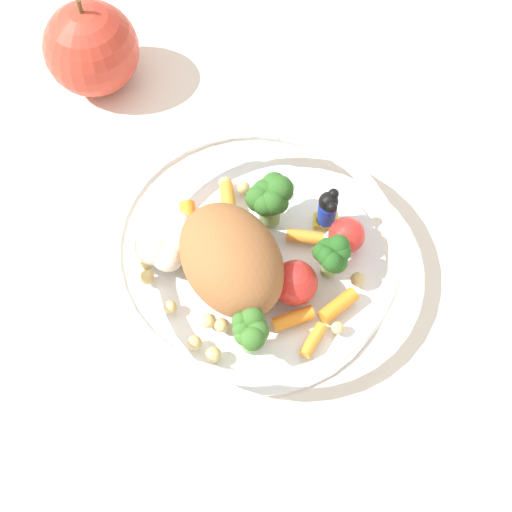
{
  "coord_description": "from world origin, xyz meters",
  "views": [
    {
      "loc": [
        -0.18,
        0.19,
        0.51
      ],
      "look_at": [
        0.01,
        0.01,
        0.02
      ],
      "focal_mm": 51.79,
      "sensor_mm": 36.0,
      "label": 1
    }
  ],
  "objects": [
    {
      "name": "loose_apple",
      "position": [
        0.25,
        -0.02,
        0.04
      ],
      "size": [
        0.08,
        0.08,
        0.09
      ],
      "color": "#BC3828",
      "rests_on": "ground_plane"
    },
    {
      "name": "ground_plane",
      "position": [
        0.0,
        0.0,
        0.0
      ],
      "size": [
        2.4,
        2.4,
        0.0
      ],
      "primitive_type": "plane",
      "color": "silver"
    },
    {
      "name": "food_container",
      "position": [
        0.01,
        0.02,
        0.03
      ],
      "size": [
        0.21,
        0.21,
        0.07
      ],
      "color": "white",
      "rests_on": "ground_plane"
    }
  ]
}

